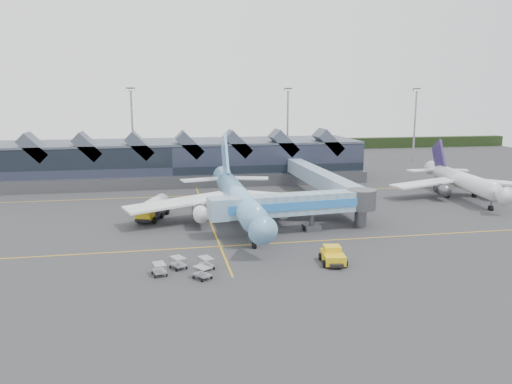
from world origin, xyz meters
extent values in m
plane|color=#2C2C2E|center=(0.00, 0.00, 0.00)|extent=(260.00, 260.00, 0.00)
cube|color=#C69217|center=(0.00, -8.00, 0.01)|extent=(120.00, 0.25, 0.01)
cube|color=#C69217|center=(0.00, 28.00, 0.01)|extent=(120.00, 0.25, 0.01)
cube|color=#C69217|center=(0.00, 10.00, 0.01)|extent=(0.25, 60.00, 0.01)
cube|color=black|center=(0.00, 110.00, 2.00)|extent=(260.00, 4.00, 4.00)
cube|color=black|center=(-5.00, 48.00, 4.50)|extent=(90.00, 20.00, 9.00)
cube|color=#434B5A|center=(-5.00, 48.00, 9.20)|extent=(90.00, 20.00, 0.60)
cube|color=#4F5156|center=(-5.00, 37.00, 1.30)|extent=(90.00, 2.50, 2.60)
cube|color=#434B5A|center=(-34.00, 41.00, 9.30)|extent=(6.43, 6.00, 6.43)
cube|color=#434B5A|center=(-23.00, 41.00, 9.30)|extent=(6.43, 6.00, 6.43)
cube|color=#434B5A|center=(-12.00, 41.00, 9.30)|extent=(6.43, 6.00, 6.43)
cube|color=#434B5A|center=(-1.00, 41.00, 9.30)|extent=(6.43, 6.00, 6.43)
cube|color=#434B5A|center=(10.00, 41.00, 9.30)|extent=(6.43, 6.00, 6.43)
cube|color=#434B5A|center=(21.00, 41.00, 9.30)|extent=(6.43, 6.00, 6.43)
cube|color=#434B5A|center=(32.00, 41.00, 9.30)|extent=(6.43, 6.00, 6.43)
cylinder|color=gray|center=(-15.00, 72.00, 11.00)|extent=(0.56, 0.56, 22.00)
cube|color=#4F5156|center=(-15.00, 72.00, 22.00)|extent=(2.40, 0.50, 0.90)
cylinder|color=gray|center=(30.00, 72.00, 11.00)|extent=(0.56, 0.56, 22.00)
cube|color=#4F5156|center=(30.00, 72.00, 22.00)|extent=(2.40, 0.50, 0.90)
cylinder|color=gray|center=(70.00, 70.00, 11.00)|extent=(0.56, 0.56, 22.00)
cube|color=#4F5156|center=(70.00, 70.00, 22.00)|extent=(2.40, 0.50, 0.90)
cylinder|color=#66A1CF|center=(4.53, 4.72, 4.01)|extent=(3.93, 30.18, 3.72)
cone|color=#66A1CF|center=(4.40, -12.95, 4.01)|extent=(3.76, 5.20, 3.72)
cube|color=black|center=(4.40, -13.59, 4.80)|extent=(1.42, 0.35, 0.48)
cone|color=#66A1CF|center=(4.66, 23.24, 4.29)|extent=(3.77, 6.92, 3.72)
cube|color=white|center=(-4.98, 6.04, 3.36)|extent=(17.82, 10.45, 1.23)
cube|color=white|center=(14.05, 5.91, 3.36)|extent=(17.82, 10.65, 1.23)
cylinder|color=white|center=(-1.83, 2.61, 2.43)|extent=(2.34, 5.19, 2.31)
cylinder|color=white|center=(10.86, 2.52, 2.43)|extent=(2.34, 5.19, 2.31)
cube|color=#66A1CF|center=(4.64, 21.52, 8.18)|extent=(0.51, 9.53, 10.25)
cube|color=white|center=(0.06, 21.98, 4.29)|extent=(8.25, 4.75, 0.24)
cube|color=white|center=(9.23, 21.92, 4.29)|extent=(8.26, 4.85, 0.24)
cylinder|color=#4F5156|center=(4.43, -9.50, 1.08)|extent=(0.27, 0.27, 2.15)
cylinder|color=#4F5156|center=(1.37, 6.03, 1.08)|extent=(0.27, 0.27, 2.15)
cylinder|color=#4F5156|center=(7.70, 5.99, 1.08)|extent=(0.27, 0.27, 2.15)
cylinder|color=black|center=(4.43, -9.50, 0.39)|extent=(0.45, 1.38, 1.38)
cylinder|color=white|center=(51.57, 15.04, 3.53)|extent=(6.38, 23.11, 3.27)
cone|color=white|center=(49.73, 1.77, 3.53)|extent=(3.78, 4.33, 3.27)
cube|color=black|center=(49.66, 1.29, 4.21)|extent=(1.28, 0.50, 0.48)
cone|color=white|center=(53.50, 28.96, 3.77)|extent=(3.95, 5.63, 3.27)
cube|color=white|center=(44.14, 17.13, 2.95)|extent=(14.13, 6.57, 1.09)
cube|color=white|center=(59.29, 15.03, 2.95)|extent=(14.09, 9.76, 1.09)
cylinder|color=#4F5156|center=(46.30, 14.12, 2.14)|extent=(2.55, 4.16, 2.03)
cylinder|color=#4F5156|center=(56.40, 12.72, 2.14)|extent=(2.55, 4.16, 2.03)
cube|color=#26194C|center=(53.32, 27.67, 6.79)|extent=(1.49, 7.34, 7.97)
cube|color=white|center=(49.72, 28.49, 3.77)|extent=(6.44, 2.94, 0.27)
cube|color=white|center=(57.01, 27.48, 3.77)|extent=(6.63, 4.45, 0.27)
cylinder|color=#4F5156|center=(50.09, 4.36, 0.95)|extent=(0.30, 0.30, 1.89)
cylinder|color=#4F5156|center=(48.96, 16.39, 0.95)|extent=(0.30, 0.30, 1.89)
cylinder|color=#4F5156|center=(54.46, 15.63, 0.95)|extent=(0.30, 0.30, 1.89)
cylinder|color=black|center=(50.09, 4.36, 0.34)|extent=(0.65, 1.27, 1.21)
cube|color=#6E98B7|center=(11.57, -2.76, 4.31)|extent=(20.92, 5.27, 3.00)
cube|color=blue|center=(11.74, -4.36, 4.31)|extent=(20.61, 2.30, 1.24)
cube|color=#6E98B7|center=(0.24, -3.96, 4.31)|extent=(3.03, 3.58, 3.11)
cylinder|color=#4F5156|center=(14.66, -2.44, 2.16)|extent=(0.72, 0.72, 4.31)
cube|color=#4F5156|center=(14.66, -2.44, 0.47)|extent=(2.69, 2.32, 0.93)
cylinder|color=black|center=(13.63, -2.54, 0.36)|extent=(0.51, 0.97, 0.93)
cylinder|color=black|center=(15.69, -2.33, 0.36)|extent=(0.51, 0.97, 0.93)
cylinder|color=#4F5156|center=(22.90, -1.57, 4.31)|extent=(4.56, 4.56, 3.11)
cylinder|color=#4F5156|center=(22.90, -1.57, 2.16)|extent=(1.86, 1.86, 4.31)
cube|color=black|center=(-9.04, 9.74, 0.79)|extent=(5.76, 9.78, 0.53)
cube|color=gold|center=(-10.33, 6.39, 1.90)|extent=(3.20, 3.07, 2.32)
cube|color=black|center=(-10.63, 5.60, 2.43)|extent=(2.23, 0.98, 1.06)
cylinder|color=silver|center=(-8.59, 10.92, 2.22)|extent=(4.45, 6.59, 2.43)
sphere|color=silver|center=(-7.50, 13.78, 2.22)|extent=(2.32, 2.32, 2.32)
sphere|color=silver|center=(-9.68, 8.06, 2.22)|extent=(2.32, 2.32, 2.32)
cylinder|color=black|center=(-11.41, 7.25, 0.53)|extent=(0.72, 1.12, 1.06)
cylinder|color=black|center=(-8.94, 6.31, 0.53)|extent=(0.72, 1.12, 1.06)
cylinder|color=black|center=(-10.09, 10.70, 0.53)|extent=(0.72, 1.12, 1.06)
cylinder|color=black|center=(-7.62, 9.76, 0.53)|extent=(0.72, 1.12, 1.06)
cylinder|color=black|center=(-9.15, 13.17, 0.53)|extent=(0.72, 1.12, 1.06)
cylinder|color=black|center=(-6.68, 12.23, 0.53)|extent=(0.72, 1.12, 1.06)
cube|color=gold|center=(12.72, -17.55, 0.79)|extent=(2.99, 4.34, 1.12)
cube|color=gold|center=(12.81, -16.88, 1.63)|extent=(2.25, 2.05, 0.79)
cube|color=black|center=(12.43, -19.66, 0.51)|extent=(1.68, 1.10, 0.34)
cylinder|color=black|center=(11.25, -18.71, 0.45)|extent=(0.46, 0.94, 0.90)
cylinder|color=black|center=(13.81, -19.06, 0.45)|extent=(0.46, 0.94, 0.90)
cylinder|color=black|center=(11.62, -16.04, 0.45)|extent=(0.46, 0.94, 0.90)
cylinder|color=black|center=(14.18, -16.39, 0.45)|extent=(0.46, 0.94, 0.90)
cube|color=#97999F|center=(-5.93, -15.91, 0.50)|extent=(2.05, 2.37, 0.14)
cube|color=#97999F|center=(-5.93, -15.91, 1.37)|extent=(2.05, 2.37, 0.07)
cylinder|color=black|center=(-5.65, -14.95, 0.16)|extent=(0.25, 0.34, 0.33)
cube|color=#97999F|center=(-2.72, -16.62, 0.50)|extent=(1.92, 2.33, 0.14)
cube|color=#97999F|center=(-2.72, -16.62, 1.37)|extent=(1.92, 2.33, 0.07)
cylinder|color=black|center=(-2.34, -15.69, 0.16)|extent=(0.22, 0.35, 0.33)
cube|color=#97999F|center=(-8.14, -17.76, 0.50)|extent=(1.69, 2.24, 0.14)
cube|color=#97999F|center=(-8.14, -17.76, 1.37)|extent=(1.69, 2.24, 0.07)
cylinder|color=black|center=(-7.64, -16.89, 0.16)|extent=(0.18, 0.34, 0.33)
cube|color=#97999F|center=(-3.42, -19.83, 0.50)|extent=(2.21, 2.37, 0.14)
cube|color=#97999F|center=(-3.42, -19.83, 1.37)|extent=(2.21, 2.37, 0.07)
cylinder|color=black|center=(-3.29, -18.84, 0.16)|extent=(0.28, 0.33, 0.33)
camera|label=1|loc=(-7.55, -72.95, 20.16)|focal=35.00mm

